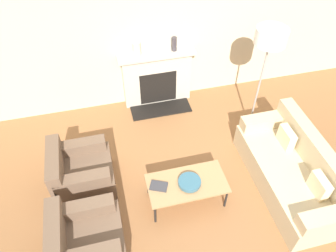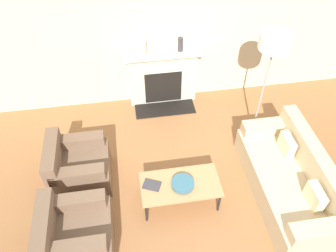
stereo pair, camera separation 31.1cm
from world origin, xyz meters
name	(u,v)px [view 1 (the left image)]	position (x,y,z in m)	size (l,w,h in m)	color
ground_plane	(211,220)	(0.00, 0.00, 0.00)	(18.00, 18.00, 0.00)	#99663D
wall_back	(164,26)	(0.00, 2.77, 1.45)	(18.00, 0.06, 2.90)	beige
fireplace	(157,79)	(-0.17, 2.62, 0.51)	(1.34, 0.59, 1.04)	beige
couch	(293,171)	(1.30, 0.29, 0.31)	(0.85, 1.95, 0.82)	#CCB78E
armchair_near	(86,240)	(-1.66, -0.04, 0.30)	(0.84, 0.80, 0.76)	brown
armchair_far	(81,173)	(-1.66, 1.01, 0.30)	(0.84, 0.80, 0.76)	brown
coffee_table	(187,184)	(-0.25, 0.40, 0.37)	(1.08, 0.56, 0.41)	tan
bowl	(190,182)	(-0.22, 0.37, 0.45)	(0.31, 0.31, 0.07)	#38667A
book	(159,186)	(-0.64, 0.43, 0.42)	(0.27, 0.23, 0.02)	#38383D
floor_lamp	(270,44)	(1.23, 1.54, 1.66)	(0.45, 0.45, 1.89)	gray
mantel_vase_left	(137,49)	(-0.49, 2.64, 1.17)	(0.14, 0.14, 0.25)	beige
mantel_vase_center_left	(174,44)	(0.15, 2.64, 1.17)	(0.09, 0.09, 0.24)	#3D383D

